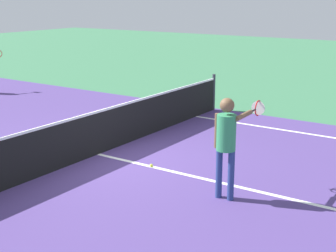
% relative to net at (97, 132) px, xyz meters
% --- Properties ---
extents(ground_plane, '(60.00, 60.00, 0.00)m').
position_rel_net_xyz_m(ground_plane, '(0.00, 0.00, -0.49)').
color(ground_plane, '#38724C').
extents(court_surface_inbounds, '(10.62, 24.40, 0.00)m').
position_rel_net_xyz_m(court_surface_inbounds, '(0.00, 0.00, -0.49)').
color(court_surface_inbounds, '#4C387A').
rests_on(court_surface_inbounds, ground_plane).
extents(line_center_service, '(0.10, 6.40, 0.01)m').
position_rel_net_xyz_m(line_center_service, '(0.00, -3.20, -0.49)').
color(line_center_service, white).
rests_on(line_center_service, ground_plane).
extents(net, '(10.30, 0.09, 1.07)m').
position_rel_net_xyz_m(net, '(0.00, 0.00, 0.00)').
color(net, '#33383D').
rests_on(net, ground_plane).
extents(player_near, '(1.24, 0.46, 1.73)m').
position_rel_net_xyz_m(player_near, '(-0.57, -3.38, 0.59)').
color(player_near, navy).
rests_on(player_near, ground_plane).
extents(tennis_ball_near_net, '(0.07, 0.07, 0.07)m').
position_rel_net_xyz_m(tennis_ball_near_net, '(-0.02, -1.43, -0.46)').
color(tennis_ball_near_net, '#CCE033').
rests_on(tennis_ball_near_net, ground_plane).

